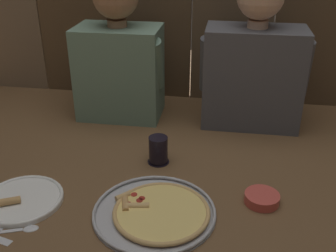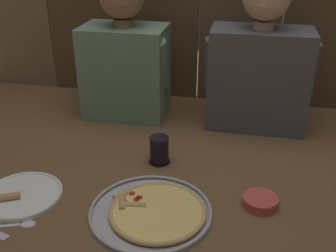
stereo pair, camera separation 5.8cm
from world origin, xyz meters
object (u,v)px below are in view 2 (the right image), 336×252
diner_left (125,52)px  diner_right (260,61)px  drinking_glass (159,150)px  pizza_tray (153,211)px  dinner_plate (22,195)px  dipping_bowl (260,201)px

diner_left → diner_right: (0.56, -0.00, -0.00)m
drinking_glass → diner_right: diner_right is taller
pizza_tray → dinner_plate: 0.42m
diner_left → diner_right: size_ratio=0.98×
dipping_bowl → diner_left: size_ratio=0.17×
drinking_glass → diner_left: bearing=121.7°
pizza_tray → drinking_glass: 0.29m
drinking_glass → diner_left: size_ratio=0.16×
dinner_plate → dipping_bowl: dinner_plate is taller
pizza_tray → diner_left: size_ratio=0.60×
dinner_plate → diner_left: diner_left is taller
dipping_bowl → diner_right: bearing=92.9°
dipping_bowl → pizza_tray: bearing=-161.3°
pizza_tray → dipping_bowl: 0.33m
diner_left → diner_right: diner_right is taller
drinking_glass → dipping_bowl: bearing=-27.3°
pizza_tray → diner_right: 0.77m
diner_left → dipping_bowl: bearing=-43.6°
dinner_plate → diner_right: size_ratio=0.40×
diner_right → pizza_tray: bearing=-113.0°
dinner_plate → diner_right: bearing=43.7°
pizza_tray → diner_right: bearing=67.0°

